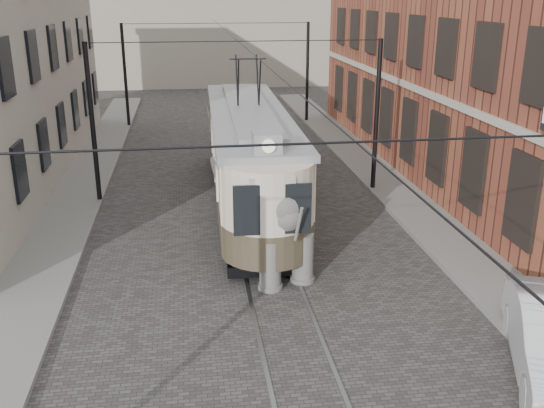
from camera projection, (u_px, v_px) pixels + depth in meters
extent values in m
plane|color=#494543|center=(265.00, 258.00, 18.57)|extent=(120.00, 120.00, 0.00)
cube|color=slate|center=(452.00, 245.00, 19.33)|extent=(2.00, 60.00, 0.15)
cube|color=slate|center=(42.00, 268.00, 17.69)|extent=(2.00, 60.00, 0.15)
cube|color=brown|center=(489.00, 32.00, 26.47)|extent=(8.00, 26.00, 12.00)
cube|color=#A19785|center=(206.00, 0.00, 53.70)|extent=(28.00, 10.00, 14.00)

